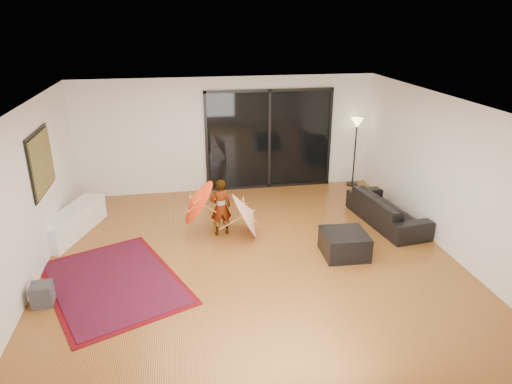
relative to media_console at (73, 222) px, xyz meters
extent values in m
plane|color=#A3622C|center=(3.25, -1.56, -0.25)|extent=(7.00, 7.00, 0.00)
plane|color=white|center=(3.25, -1.56, 2.45)|extent=(7.00, 7.00, 0.00)
plane|color=silver|center=(3.25, 1.94, 1.10)|extent=(7.00, 0.00, 7.00)
plane|color=silver|center=(3.25, -5.06, 1.10)|extent=(7.00, 0.00, 7.00)
plane|color=silver|center=(-0.25, -1.56, 1.10)|extent=(0.00, 7.00, 7.00)
plane|color=silver|center=(6.75, -1.56, 1.10)|extent=(0.00, 7.00, 7.00)
cube|color=black|center=(4.25, 1.91, 0.95)|extent=(3.00, 0.04, 2.40)
cube|color=black|center=(4.25, 1.89, 2.12)|extent=(3.06, 0.06, 0.06)
cube|color=black|center=(4.25, 1.89, -0.22)|extent=(3.06, 0.06, 0.06)
cube|color=black|center=(4.25, 1.89, 0.95)|extent=(0.06, 0.06, 2.40)
cube|color=black|center=(-0.23, -0.56, 1.40)|extent=(0.02, 1.28, 1.08)
cube|color=#205033|center=(-0.21, -0.56, 1.40)|extent=(0.03, 1.18, 0.98)
cube|color=white|center=(0.00, 0.00, 0.00)|extent=(1.02, 1.82, 0.49)
cube|color=#424244|center=(0.00, -2.37, -0.08)|extent=(0.31, 0.31, 0.34)
cube|color=#57070D|center=(0.95, -1.95, -0.24)|extent=(2.75, 3.13, 0.01)
cube|color=maroon|center=(0.95, -1.95, -0.23)|extent=(2.54, 2.92, 0.02)
imported|color=black|center=(6.20, -0.59, 0.05)|extent=(1.04, 2.10, 0.59)
cube|color=black|center=(4.89, -1.70, -0.03)|extent=(0.78, 0.78, 0.43)
cylinder|color=black|center=(6.35, 1.69, -0.23)|extent=(0.29, 0.29, 0.03)
cylinder|color=black|center=(6.35, 1.69, 0.53)|extent=(0.04, 0.04, 1.55)
cone|color=#FFD899|center=(6.35, 1.69, 1.33)|extent=(0.29, 0.29, 0.23)
imported|color=#999999|center=(2.82, -0.50, 0.32)|extent=(0.45, 0.33, 1.13)
cone|color=red|center=(2.27, -0.55, 0.49)|extent=(0.68, 0.93, 0.85)
cylinder|color=#AE834A|center=(2.27, -0.55, 0.15)|extent=(0.42, 0.02, 0.31)
cylinder|color=#AE834A|center=(2.27, -0.55, 0.59)|extent=(0.05, 0.02, 0.05)
cone|color=silver|center=(3.42, -0.65, 0.26)|extent=(0.61, 0.95, 0.93)
cylinder|color=#AE834A|center=(3.42, -0.65, -0.11)|extent=(0.50, 0.02, 0.28)
cylinder|color=#AE834A|center=(3.42, -0.65, 0.37)|extent=(0.06, 0.02, 0.04)
camera|label=1|loc=(2.12, -8.50, 3.75)|focal=32.00mm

